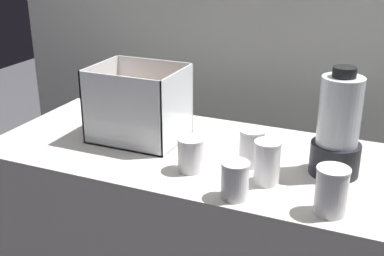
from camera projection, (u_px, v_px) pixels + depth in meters
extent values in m
cube|color=silver|center=(260.00, 15.00, 2.24)|extent=(2.60, 0.04, 2.50)
cube|color=white|center=(140.00, 137.00, 1.81)|extent=(0.31, 0.25, 0.01)
cube|color=white|center=(121.00, 114.00, 1.66)|extent=(0.31, 0.01, 0.26)
cube|color=white|center=(155.00, 93.00, 1.87)|extent=(0.31, 0.01, 0.26)
cube|color=white|center=(102.00, 98.00, 1.82)|extent=(0.01, 0.25, 0.26)
cube|color=white|center=(178.00, 109.00, 1.71)|extent=(0.01, 0.25, 0.26)
cone|color=orange|center=(142.00, 133.00, 1.79)|extent=(0.15, 0.14, 0.04)
cone|color=orange|center=(159.00, 130.00, 1.82)|extent=(0.15, 0.05, 0.03)
cone|color=orange|center=(131.00, 131.00, 1.81)|extent=(0.19, 0.11, 0.03)
cone|color=orange|center=(150.00, 136.00, 1.77)|extent=(0.06, 0.15, 0.03)
cone|color=orange|center=(154.00, 124.00, 1.79)|extent=(0.16, 0.04, 0.03)
cone|color=orange|center=(133.00, 121.00, 1.81)|extent=(0.19, 0.05, 0.03)
cone|color=orange|center=(142.00, 123.00, 1.82)|extent=(0.18, 0.03, 0.03)
cone|color=orange|center=(133.00, 122.00, 1.80)|extent=(0.03, 0.16, 0.03)
cone|color=orange|center=(131.00, 116.00, 1.82)|extent=(0.16, 0.05, 0.02)
cone|color=orange|center=(128.00, 117.00, 1.80)|extent=(0.08, 0.14, 0.03)
cone|color=orange|center=(146.00, 109.00, 1.80)|extent=(0.06, 0.15, 0.04)
cone|color=orange|center=(144.00, 111.00, 1.79)|extent=(0.05, 0.14, 0.04)
cone|color=orange|center=(130.00, 105.00, 1.77)|extent=(0.12, 0.17, 0.03)
cone|color=orange|center=(140.00, 103.00, 1.78)|extent=(0.19, 0.06, 0.03)
cylinder|color=black|center=(335.00, 158.00, 1.53)|extent=(0.15, 0.15, 0.10)
cylinder|color=silver|center=(340.00, 111.00, 1.47)|extent=(0.13, 0.13, 0.21)
cylinder|color=red|center=(337.00, 137.00, 1.50)|extent=(0.11, 0.11, 0.04)
cylinder|color=black|center=(345.00, 72.00, 1.43)|extent=(0.07, 0.07, 0.03)
cylinder|color=white|center=(191.00, 155.00, 1.54)|extent=(0.08, 0.08, 0.10)
cylinder|color=orange|center=(191.00, 158.00, 1.55)|extent=(0.08, 0.08, 0.08)
cylinder|color=white|center=(191.00, 139.00, 1.52)|extent=(0.09, 0.09, 0.01)
cylinder|color=white|center=(252.00, 148.00, 1.58)|extent=(0.08, 0.08, 0.11)
cylinder|color=yellow|center=(252.00, 150.00, 1.59)|extent=(0.07, 0.07, 0.10)
cylinder|color=white|center=(253.00, 131.00, 1.56)|extent=(0.08, 0.08, 0.01)
cylinder|color=white|center=(235.00, 181.00, 1.38)|extent=(0.08, 0.08, 0.10)
cylinder|color=maroon|center=(235.00, 187.00, 1.39)|extent=(0.07, 0.07, 0.06)
cylinder|color=white|center=(235.00, 163.00, 1.36)|extent=(0.08, 0.08, 0.01)
cylinder|color=white|center=(267.00, 163.00, 1.46)|extent=(0.08, 0.08, 0.13)
cylinder|color=red|center=(267.00, 169.00, 1.47)|extent=(0.07, 0.07, 0.09)
cylinder|color=white|center=(268.00, 142.00, 1.44)|extent=(0.08, 0.08, 0.01)
cylinder|color=white|center=(331.00, 192.00, 1.30)|extent=(0.09, 0.09, 0.13)
cylinder|color=yellow|center=(330.00, 201.00, 1.31)|extent=(0.08, 0.08, 0.07)
cylinder|color=white|center=(334.00, 169.00, 1.28)|extent=(0.09, 0.09, 0.01)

